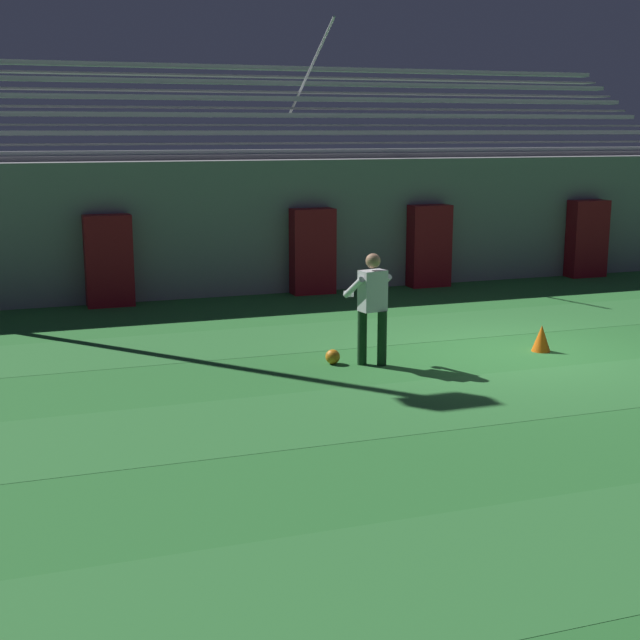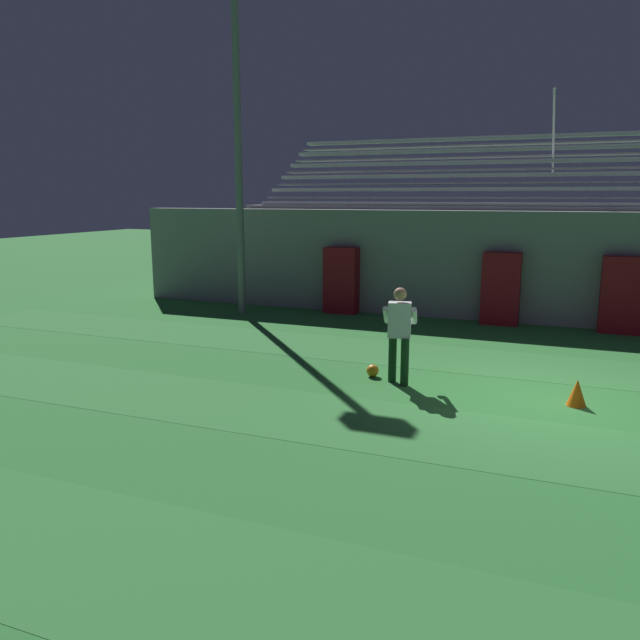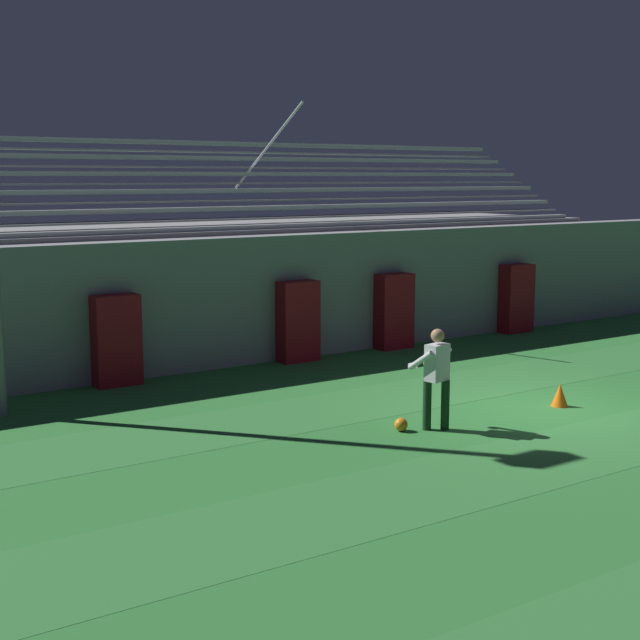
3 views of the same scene
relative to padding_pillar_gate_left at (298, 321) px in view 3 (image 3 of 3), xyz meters
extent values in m
plane|color=#2D7533|center=(1.36, -5.95, -0.90)|extent=(80.00, 80.00, 0.00)
cube|color=#337A38|center=(1.36, -7.89, -0.90)|extent=(28.00, 2.03, 0.01)
cube|color=#337A38|center=(1.36, -3.84, -0.90)|extent=(28.00, 2.03, 0.01)
cube|color=gray|center=(1.36, 0.55, 0.50)|extent=(24.00, 0.60, 2.80)
cube|color=maroon|center=(0.00, 0.00, 0.00)|extent=(0.92, 0.44, 1.80)
cube|color=maroon|center=(2.72, 0.00, 0.00)|extent=(0.92, 0.44, 1.80)
cube|color=maroon|center=(-4.23, 0.00, 0.00)|extent=(0.92, 0.44, 1.80)
cube|color=maroon|center=(6.84, 0.00, 0.00)|extent=(0.92, 0.44, 1.80)
cube|color=gray|center=(1.36, 3.25, 0.55)|extent=(18.00, 4.60, 2.90)
cube|color=#B7B7BC|center=(1.36, 1.30, 2.05)|extent=(17.10, 0.36, 0.10)
cube|color=gray|center=(1.36, 1.10, 1.82)|extent=(17.10, 0.60, 0.04)
cube|color=#B7B7BC|center=(1.36, 2.00, 2.45)|extent=(17.10, 0.36, 0.10)
cube|color=gray|center=(1.36, 1.80, 2.22)|extent=(17.10, 0.60, 0.04)
cube|color=#B7B7BC|center=(1.36, 2.70, 2.85)|extent=(17.10, 0.36, 0.10)
cube|color=gray|center=(1.36, 2.50, 2.62)|extent=(17.10, 0.60, 0.04)
cube|color=#B7B7BC|center=(1.36, 3.40, 3.25)|extent=(17.10, 0.36, 0.10)
cube|color=gray|center=(1.36, 3.20, 3.02)|extent=(17.10, 0.60, 0.04)
cube|color=#B7B7BC|center=(1.36, 4.10, 3.65)|extent=(17.10, 0.36, 0.10)
cube|color=gray|center=(1.36, 3.90, 3.42)|extent=(17.10, 0.60, 0.04)
cube|color=#B7B7BC|center=(1.36, 4.80, 4.05)|extent=(17.10, 0.36, 0.10)
cube|color=gray|center=(1.36, 4.60, 3.82)|extent=(17.10, 0.60, 0.04)
cylinder|color=#B7B7BC|center=(0.89, 2.80, 3.90)|extent=(0.06, 3.33, 2.05)
cylinder|color=#143319|center=(-1.18, -5.80, -0.49)|extent=(0.16, 0.16, 0.82)
cylinder|color=#143319|center=(-0.93, -5.95, -0.49)|extent=(0.16, 0.16, 0.82)
cube|color=silver|center=(-1.06, -5.87, 0.22)|extent=(0.42, 0.31, 0.60)
sphere|color=#A37556|center=(-1.06, -5.87, 0.66)|extent=(0.22, 0.22, 0.22)
cylinder|color=silver|center=(-1.32, -5.78, 0.27)|extent=(0.18, 0.49, 0.37)
cylinder|color=silver|center=(-0.85, -5.69, 0.27)|extent=(0.18, 0.49, 0.37)
cube|color=silver|center=(-1.32, -5.58, 0.14)|extent=(0.13, 0.13, 0.08)
cube|color=silver|center=(-0.93, -5.50, 0.14)|extent=(0.13, 0.13, 0.08)
sphere|color=orange|center=(-1.59, -5.63, -0.79)|extent=(0.22, 0.22, 0.22)
cone|color=orange|center=(1.79, -5.97, -0.69)|extent=(0.30, 0.30, 0.42)
camera|label=1|loc=(-5.97, -17.71, 2.52)|focal=50.00mm
camera|label=2|loc=(1.53, -15.93, 2.27)|focal=35.00mm
camera|label=3|loc=(-10.43, -16.54, 3.18)|focal=50.00mm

